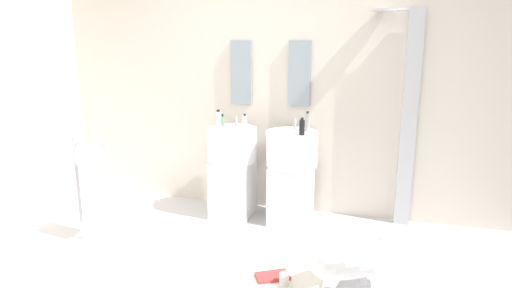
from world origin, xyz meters
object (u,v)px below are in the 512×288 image
at_px(pedestal_sink_right, 291,173).
at_px(soap_bottle_clear, 218,119).
at_px(coffee_mug, 284,279).
at_px(soap_bottle_white, 245,121).
at_px(towel_rack, 92,174).
at_px(soap_bottle_grey, 307,122).
at_px(soap_bottle_green, 223,121).
at_px(magazine_red, 272,276).
at_px(pedestal_sink_left, 232,168).
at_px(soap_bottle_black, 302,127).
at_px(shower_column, 408,116).
at_px(lounge_chair, 365,258).

bearing_deg(pedestal_sink_right, soap_bottle_clear, 178.46).
bearing_deg(coffee_mug, soap_bottle_white, 118.57).
distance_m(pedestal_sink_right, towel_rack, 1.84).
xyz_separation_m(towel_rack, soap_bottle_grey, (1.72, 0.99, 0.38)).
bearing_deg(soap_bottle_green, magazine_red, -55.28).
bearing_deg(pedestal_sink_left, towel_rack, -137.23).
bearing_deg(soap_bottle_white, pedestal_sink_right, -11.11).
bearing_deg(soap_bottle_black, soap_bottle_green, 166.81).
xyz_separation_m(soap_bottle_black, soap_bottle_green, (-0.85, 0.20, -0.02)).
xyz_separation_m(coffee_mug, soap_bottle_white, (-0.70, 1.29, 0.92)).
bearing_deg(soap_bottle_grey, soap_bottle_green, -179.54).
height_order(pedestal_sink_right, soap_bottle_black, soap_bottle_black).
distance_m(soap_bottle_green, soap_bottle_white, 0.23).
xyz_separation_m(shower_column, magazine_red, (-0.96, -1.37, -1.06)).
xyz_separation_m(towel_rack, soap_bottle_black, (1.71, 0.78, 0.36)).
bearing_deg(soap_bottle_white, shower_column, 5.99).
xyz_separation_m(shower_column, coffee_mug, (-0.85, -1.45, -1.02)).
height_order(pedestal_sink_left, coffee_mug, pedestal_sink_left).
distance_m(towel_rack, soap_bottle_black, 1.91).
bearing_deg(shower_column, soap_bottle_clear, -172.38).
bearing_deg(pedestal_sink_left, shower_column, 8.99).
height_order(soap_bottle_clear, soap_bottle_black, soap_bottle_clear).
xyz_separation_m(magazine_red, soap_bottle_white, (-0.59, 1.21, 0.96)).
distance_m(lounge_chair, coffee_mug, 0.64).
height_order(lounge_chair, coffee_mug, lounge_chair).
relative_size(pedestal_sink_right, shower_column, 0.50).
relative_size(lounge_chair, coffee_mug, 11.34).
bearing_deg(pedestal_sink_right, pedestal_sink_left, 180.00).
xyz_separation_m(pedestal_sink_left, coffee_mug, (0.80, -1.19, -0.45)).
relative_size(soap_bottle_green, soap_bottle_grey, 0.65).
bearing_deg(soap_bottle_green, soap_bottle_white, 6.66).
relative_size(pedestal_sink_left, magazine_red, 4.11).
height_order(shower_column, soap_bottle_black, shower_column).
distance_m(towel_rack, soap_bottle_grey, 2.02).
xyz_separation_m(towel_rack, soap_bottle_white, (1.09, 1.01, 0.35)).
relative_size(magazine_red, soap_bottle_black, 1.55).
bearing_deg(lounge_chair, coffee_mug, 171.55).
bearing_deg(pedestal_sink_right, soap_bottle_black, -47.18).
relative_size(pedestal_sink_left, soap_bottle_black, 6.36).
height_order(shower_column, lounge_chair, shower_column).
distance_m(shower_column, magazine_red, 1.98).
xyz_separation_m(pedestal_sink_left, soap_bottle_black, (0.72, -0.13, 0.48)).
bearing_deg(shower_column, towel_rack, -156.04).
bearing_deg(magazine_red, towel_rack, 142.83).
bearing_deg(pedestal_sink_right, towel_rack, -150.20).
bearing_deg(shower_column, pedestal_sink_right, -165.98).
relative_size(pedestal_sink_left, soap_bottle_green, 8.34).
xyz_separation_m(lounge_chair, soap_bottle_grey, (-0.63, 1.35, 0.66)).
height_order(towel_rack, soap_bottle_clear, soap_bottle_clear).
height_order(soap_bottle_black, soap_bottle_grey, soap_bottle_grey).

